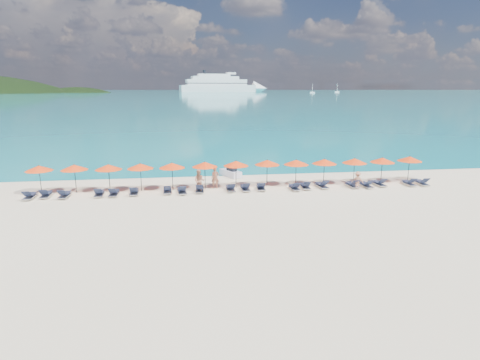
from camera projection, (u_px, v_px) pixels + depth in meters
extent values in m
plane|color=beige|center=(246.00, 207.00, 27.80)|extent=(1400.00, 1400.00, 0.00)
cube|color=#1FA9B2|center=(187.00, 92.00, 664.63)|extent=(1600.00, 1300.00, 0.01)
ellipsoid|color=black|center=(79.00, 118.00, 556.35)|extent=(162.00, 126.00, 85.50)
cube|color=white|center=(218.00, 89.00, 611.22)|extent=(117.22, 40.72, 10.49)
cone|color=white|center=(260.00, 89.00, 631.81)|extent=(26.73, 26.73, 23.07)
cube|color=white|center=(217.00, 82.00, 608.45)|extent=(93.96, 33.61, 8.39)
cube|color=white|center=(215.00, 78.00, 606.40)|extent=(73.15, 27.93, 5.24)
cube|color=white|center=(214.00, 75.00, 604.82)|extent=(49.89, 20.82, 3.67)
cube|color=black|center=(217.00, 83.00, 608.81)|extent=(95.13, 34.02, 0.94)
cube|color=black|center=(216.00, 81.00, 607.98)|extent=(92.79, 33.20, 0.94)
cylinder|color=black|center=(204.00, 72.00, 599.56)|extent=(4.61, 4.61, 5.77)
cube|color=white|center=(337.00, 92.00, 565.43)|extent=(6.73, 2.24, 1.79)
cylinder|color=white|center=(337.00, 88.00, 564.10)|extent=(0.40, 0.40, 11.21)
cube|color=white|center=(312.00, 92.00, 516.80)|extent=(6.46, 2.15, 1.72)
cylinder|color=white|center=(312.00, 88.00, 515.53)|extent=(0.39, 0.39, 10.76)
cube|color=silver|center=(230.00, 173.00, 37.06)|extent=(1.94, 2.57, 0.56)
cube|color=black|center=(232.00, 169.00, 36.81)|extent=(0.92, 1.13, 0.35)
cylinder|color=black|center=(227.00, 166.00, 37.42)|extent=(0.52, 0.31, 0.06)
imported|color=tan|center=(215.00, 178.00, 32.61)|extent=(0.66, 0.46, 1.74)
imported|color=tan|center=(199.00, 181.00, 31.52)|extent=(0.96, 0.72, 1.76)
imported|color=tan|center=(358.00, 180.00, 32.51)|extent=(1.02, 0.74, 1.43)
cylinder|color=black|center=(40.00, 180.00, 30.88)|extent=(0.05, 0.05, 2.20)
cone|color=#FE4110|center=(39.00, 168.00, 30.67)|extent=(2.10, 2.10, 0.42)
sphere|color=black|center=(39.00, 165.00, 30.62)|extent=(0.08, 0.08, 0.08)
cylinder|color=black|center=(75.00, 179.00, 31.23)|extent=(0.05, 0.05, 2.20)
cone|color=#FE4110|center=(74.00, 167.00, 31.02)|extent=(2.10, 2.10, 0.42)
sphere|color=black|center=(74.00, 165.00, 30.97)|extent=(0.08, 0.08, 0.08)
cylinder|color=black|center=(109.00, 179.00, 31.35)|extent=(0.05, 0.05, 2.20)
cone|color=#FE4110|center=(108.00, 167.00, 31.14)|extent=(2.10, 2.10, 0.42)
sphere|color=black|center=(108.00, 164.00, 31.09)|extent=(0.08, 0.08, 0.08)
cylinder|color=black|center=(141.00, 177.00, 31.73)|extent=(0.05, 0.05, 2.20)
cone|color=#FE4110|center=(140.00, 166.00, 31.52)|extent=(2.10, 2.10, 0.42)
sphere|color=black|center=(140.00, 163.00, 31.47)|extent=(0.08, 0.08, 0.08)
cylinder|color=black|center=(172.00, 177.00, 31.99)|extent=(0.05, 0.05, 2.20)
cone|color=#FE4110|center=(172.00, 165.00, 31.78)|extent=(2.10, 2.10, 0.42)
sphere|color=black|center=(172.00, 163.00, 31.73)|extent=(0.08, 0.08, 0.08)
cylinder|color=black|center=(205.00, 176.00, 32.40)|extent=(0.05, 0.05, 2.20)
cone|color=#FE4110|center=(205.00, 164.00, 32.19)|extent=(2.10, 2.10, 0.42)
sphere|color=black|center=(205.00, 162.00, 32.14)|extent=(0.08, 0.08, 0.08)
cylinder|color=black|center=(236.00, 174.00, 32.81)|extent=(0.05, 0.05, 2.20)
cone|color=#FE4110|center=(236.00, 163.00, 32.60)|extent=(2.10, 2.10, 0.42)
sphere|color=black|center=(236.00, 161.00, 32.55)|extent=(0.08, 0.08, 0.08)
cylinder|color=black|center=(267.00, 173.00, 33.26)|extent=(0.05, 0.05, 2.20)
cone|color=#FE4110|center=(267.00, 162.00, 33.05)|extent=(2.10, 2.10, 0.42)
sphere|color=black|center=(267.00, 160.00, 33.00)|extent=(0.08, 0.08, 0.08)
cylinder|color=black|center=(296.00, 173.00, 33.34)|extent=(0.05, 0.05, 2.20)
cone|color=#FE4110|center=(296.00, 162.00, 33.13)|extent=(2.10, 2.10, 0.42)
sphere|color=black|center=(296.00, 160.00, 33.08)|extent=(0.08, 0.08, 0.08)
cylinder|color=black|center=(324.00, 172.00, 33.68)|extent=(0.05, 0.05, 2.20)
cone|color=#FE4110|center=(324.00, 161.00, 33.47)|extent=(2.10, 2.10, 0.42)
sphere|color=black|center=(325.00, 159.00, 33.42)|extent=(0.08, 0.08, 0.08)
cylinder|color=black|center=(354.00, 171.00, 33.98)|extent=(0.05, 0.05, 2.20)
cone|color=#FE4110|center=(355.00, 161.00, 33.77)|extent=(2.10, 2.10, 0.42)
sphere|color=black|center=(355.00, 158.00, 33.72)|extent=(0.08, 0.08, 0.08)
cylinder|color=black|center=(382.00, 171.00, 34.32)|extent=(0.05, 0.05, 2.20)
cone|color=#FE4110|center=(382.00, 160.00, 34.12)|extent=(2.10, 2.10, 0.42)
sphere|color=black|center=(383.00, 157.00, 34.07)|extent=(0.08, 0.08, 0.08)
cylinder|color=black|center=(409.00, 169.00, 34.92)|extent=(0.05, 0.05, 2.20)
cone|color=#FE4110|center=(410.00, 159.00, 34.71)|extent=(2.10, 2.10, 0.42)
sphere|color=black|center=(410.00, 156.00, 34.66)|extent=(0.08, 0.08, 0.08)
cube|color=silver|center=(30.00, 197.00, 29.72)|extent=(0.62, 1.70, 0.06)
cube|color=#1D263F|center=(31.00, 194.00, 29.92)|extent=(0.55, 1.10, 0.04)
cube|color=#1D263F|center=(26.00, 193.00, 29.09)|extent=(0.55, 0.54, 0.43)
cube|color=silver|center=(46.00, 195.00, 30.12)|extent=(0.72, 1.74, 0.06)
cube|color=#1D263F|center=(47.00, 193.00, 30.32)|extent=(0.62, 1.13, 0.04)
cube|color=#1D263F|center=(44.00, 192.00, 29.50)|extent=(0.58, 0.57, 0.43)
cube|color=silver|center=(65.00, 196.00, 30.02)|extent=(0.70, 1.73, 0.06)
cube|color=#1D263F|center=(66.00, 193.00, 30.23)|extent=(0.60, 1.12, 0.04)
cube|color=#1D263F|center=(62.00, 192.00, 29.39)|extent=(0.57, 0.56, 0.43)
cube|color=silver|center=(99.00, 194.00, 30.44)|extent=(0.72, 1.73, 0.06)
cube|color=#1D263F|center=(100.00, 191.00, 30.64)|extent=(0.61, 1.13, 0.04)
cube|color=#1D263F|center=(98.00, 191.00, 29.82)|extent=(0.58, 0.57, 0.43)
cube|color=silver|center=(114.00, 194.00, 30.52)|extent=(0.63, 1.70, 0.06)
cube|color=#1D263F|center=(114.00, 191.00, 30.73)|extent=(0.55, 1.10, 0.04)
cube|color=#1D263F|center=(112.00, 191.00, 29.90)|extent=(0.55, 0.54, 0.43)
cube|color=silver|center=(134.00, 193.00, 30.84)|extent=(0.67, 1.72, 0.06)
cube|color=#1D263F|center=(134.00, 190.00, 31.05)|extent=(0.58, 1.12, 0.04)
cube|color=#1D263F|center=(133.00, 189.00, 30.22)|extent=(0.57, 0.55, 0.43)
cube|color=silver|center=(168.00, 191.00, 31.30)|extent=(0.68, 1.72, 0.06)
cube|color=#1D263F|center=(167.00, 189.00, 31.51)|extent=(0.59, 1.12, 0.04)
cube|color=#1D263F|center=(167.00, 188.00, 30.68)|extent=(0.57, 0.56, 0.43)
cube|color=silver|center=(182.00, 192.00, 31.18)|extent=(0.79, 1.75, 0.06)
cube|color=#1D263F|center=(182.00, 189.00, 31.38)|extent=(0.66, 1.15, 0.04)
cube|color=#1D263F|center=(182.00, 188.00, 30.57)|extent=(0.60, 0.59, 0.43)
cube|color=silver|center=(200.00, 190.00, 31.62)|extent=(0.73, 1.74, 0.06)
cube|color=#1D263F|center=(200.00, 187.00, 31.83)|extent=(0.62, 1.13, 0.04)
cube|color=#1D263F|center=(200.00, 187.00, 30.99)|extent=(0.58, 0.57, 0.43)
cube|color=silver|center=(231.00, 189.00, 31.88)|extent=(0.66, 1.72, 0.06)
cube|color=#1D263F|center=(230.00, 187.00, 32.08)|extent=(0.58, 1.11, 0.04)
cube|color=#1D263F|center=(232.00, 186.00, 31.26)|extent=(0.56, 0.55, 0.43)
cube|color=silver|center=(245.00, 189.00, 32.07)|extent=(0.63, 1.70, 0.06)
cube|color=#1D263F|center=(245.00, 186.00, 32.27)|extent=(0.56, 1.10, 0.04)
cube|color=#1D263F|center=(246.00, 185.00, 31.45)|extent=(0.55, 0.54, 0.43)
cube|color=silver|center=(261.00, 188.00, 32.28)|extent=(0.75, 1.74, 0.06)
cube|color=#1D263F|center=(261.00, 185.00, 32.49)|extent=(0.63, 1.14, 0.04)
cube|color=#1D263F|center=(262.00, 185.00, 31.65)|extent=(0.59, 0.58, 0.43)
cube|color=silver|center=(294.00, 188.00, 32.26)|extent=(0.64, 1.71, 0.06)
cube|color=#1D263F|center=(293.00, 186.00, 32.46)|extent=(0.56, 1.11, 0.04)
cube|color=#1D263F|center=(296.00, 185.00, 31.63)|extent=(0.56, 0.54, 0.43)
cube|color=silver|center=(305.00, 187.00, 32.65)|extent=(0.78, 1.75, 0.06)
cube|color=#1D263F|center=(305.00, 184.00, 32.86)|extent=(0.65, 1.15, 0.04)
cube|color=#1D263F|center=(307.00, 184.00, 32.03)|extent=(0.60, 0.59, 0.43)
cube|color=silver|center=(322.00, 186.00, 32.95)|extent=(0.78, 1.75, 0.06)
cube|color=#1D263F|center=(320.00, 183.00, 33.15)|extent=(0.65, 1.15, 0.04)
cube|color=#1D263F|center=(325.00, 183.00, 32.34)|extent=(0.60, 0.59, 0.43)
cube|color=silver|center=(352.00, 186.00, 33.13)|extent=(0.72, 1.74, 0.06)
cube|color=#1D263F|center=(351.00, 183.00, 33.33)|extent=(0.62, 1.13, 0.04)
cube|color=#1D263F|center=(355.00, 182.00, 32.51)|extent=(0.58, 0.57, 0.43)
cube|color=silver|center=(366.00, 186.00, 33.09)|extent=(0.73, 1.74, 0.06)
cube|color=#1D263F|center=(365.00, 183.00, 33.30)|extent=(0.62, 1.13, 0.04)
cube|color=#1D263F|center=(370.00, 182.00, 32.48)|extent=(0.58, 0.57, 0.43)
cube|color=silver|center=(379.00, 184.00, 33.61)|extent=(0.74, 1.74, 0.06)
cube|color=#1D263F|center=(377.00, 182.00, 33.81)|extent=(0.62, 1.14, 0.04)
cube|color=#1D263F|center=(383.00, 181.00, 32.99)|extent=(0.59, 0.57, 0.43)
cube|color=silver|center=(408.00, 184.00, 33.76)|extent=(0.64, 1.71, 0.06)
cube|color=#1D263F|center=(407.00, 181.00, 33.97)|extent=(0.56, 1.10, 0.04)
cube|color=#1D263F|center=(413.00, 180.00, 33.14)|extent=(0.55, 0.54, 0.43)
cube|color=silver|center=(422.00, 183.00, 33.86)|extent=(0.75, 1.74, 0.06)
cube|color=#1D263F|center=(420.00, 181.00, 34.07)|extent=(0.63, 1.14, 0.04)
cube|color=#1D263F|center=(425.00, 180.00, 33.24)|extent=(0.59, 0.58, 0.43)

